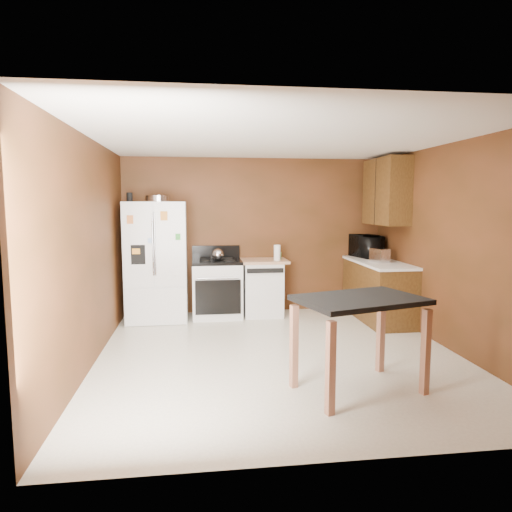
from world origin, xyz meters
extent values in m
plane|color=silver|center=(0.00, 0.00, 0.00)|extent=(4.50, 4.50, 0.00)
plane|color=white|center=(0.00, 0.00, 2.50)|extent=(4.50, 4.50, 0.00)
plane|color=brown|center=(0.00, 2.25, 1.25)|extent=(4.20, 0.00, 4.20)
plane|color=brown|center=(0.00, -2.25, 1.25)|extent=(4.20, 0.00, 4.20)
plane|color=brown|center=(-2.10, 0.00, 1.25)|extent=(0.00, 4.50, 4.50)
plane|color=brown|center=(2.10, 0.00, 1.25)|extent=(0.00, 4.50, 4.50)
cylinder|color=silver|center=(-1.51, 1.88, 1.85)|extent=(0.38, 0.38, 0.09)
cylinder|color=black|center=(-1.92, 1.82, 1.87)|extent=(0.09, 0.09, 0.13)
sphere|color=silver|center=(-0.62, 1.87, 0.99)|extent=(0.18, 0.18, 0.18)
cylinder|color=white|center=(0.30, 1.84, 1.01)|extent=(0.12, 0.12, 0.24)
cylinder|color=green|center=(0.35, 2.03, 0.94)|extent=(0.11, 0.11, 0.11)
cube|color=silver|center=(1.77, 1.36, 1.00)|extent=(0.24, 0.32, 0.20)
imported|color=black|center=(1.80, 2.00, 1.06)|extent=(0.51, 0.66, 0.33)
cube|color=white|center=(-1.55, 1.88, 0.90)|extent=(0.90, 0.75, 1.80)
cube|color=white|center=(-1.78, 1.49, 1.18)|extent=(0.43, 0.02, 1.20)
cube|color=white|center=(-1.32, 1.49, 1.18)|extent=(0.43, 0.02, 1.20)
cube|color=white|center=(-1.55, 1.49, 0.28)|extent=(0.88, 0.02, 0.54)
cube|color=black|center=(-1.78, 1.48, 1.05)|extent=(0.20, 0.01, 0.28)
cylinder|color=silver|center=(-1.56, 1.46, 1.20)|extent=(0.02, 0.02, 0.90)
cylinder|color=silver|center=(-1.54, 1.46, 1.20)|extent=(0.02, 0.02, 0.90)
cube|color=orange|center=(-1.87, 1.46, 1.55)|extent=(0.09, 0.00, 0.12)
cube|color=#FF9D35|center=(-1.40, 1.46, 1.60)|extent=(0.10, 0.00, 0.13)
cube|color=green|center=(-1.21, 1.46, 1.30)|extent=(0.07, 0.00, 0.09)
cube|color=orange|center=(-1.80, 1.46, 1.10)|extent=(0.11, 0.00, 0.08)
cube|color=white|center=(-1.25, 1.46, 0.80)|extent=(0.09, 0.00, 0.10)
cube|color=#A6C9F9|center=(-1.60, 1.46, 1.25)|extent=(0.07, 0.00, 0.07)
cube|color=white|center=(-0.64, 1.93, 0.42)|extent=(0.76, 0.65, 0.85)
cube|color=black|center=(-0.64, 1.93, 0.88)|extent=(0.76, 0.65, 0.05)
cube|color=black|center=(-0.64, 2.21, 1.00)|extent=(0.76, 0.06, 0.20)
cube|color=black|center=(-0.64, 1.59, 0.38)|extent=(0.68, 0.02, 0.52)
cylinder|color=silver|center=(-0.64, 1.58, 0.67)|extent=(0.62, 0.02, 0.02)
cylinder|color=black|center=(-0.82, 2.08, 0.91)|extent=(0.17, 0.17, 0.02)
cylinder|color=black|center=(-0.46, 2.08, 0.91)|extent=(0.17, 0.17, 0.02)
cylinder|color=black|center=(-0.82, 1.77, 0.91)|extent=(0.17, 0.17, 0.02)
cylinder|color=black|center=(-0.46, 1.77, 0.91)|extent=(0.17, 0.17, 0.02)
cube|color=white|center=(0.08, 1.95, 0.42)|extent=(0.60, 0.60, 0.85)
cube|color=black|center=(0.08, 1.64, 0.76)|extent=(0.56, 0.02, 0.07)
cube|color=tan|center=(0.08, 1.95, 0.87)|extent=(0.78, 0.62, 0.04)
cube|color=brown|center=(1.80, 1.45, 0.43)|extent=(0.60, 1.55, 0.86)
cube|color=white|center=(1.80, 1.45, 0.88)|extent=(0.63, 1.58, 0.04)
cube|color=brown|center=(1.93, 1.55, 1.95)|extent=(0.35, 1.05, 1.00)
cube|color=black|center=(1.75, 1.55, 1.95)|extent=(0.01, 0.01, 1.00)
cube|color=black|center=(0.56, -1.10, 0.88)|extent=(1.30, 1.04, 0.05)
cube|color=#A36A4F|center=(-0.03, -0.94, 0.41)|extent=(0.08, 0.08, 0.81)
cube|color=#A36A4F|center=(0.97, -0.65, 0.41)|extent=(0.08, 0.08, 0.81)
cube|color=#A36A4F|center=(0.15, -1.55, 0.41)|extent=(0.08, 0.08, 0.81)
cube|color=#A36A4F|center=(1.15, -1.26, 0.41)|extent=(0.08, 0.08, 0.81)
camera|label=1|loc=(-0.94, -5.12, 1.79)|focal=32.00mm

